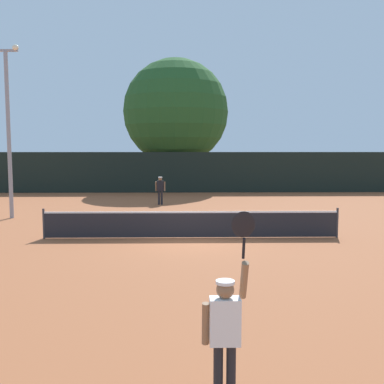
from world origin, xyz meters
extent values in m
plane|color=#9E5633|center=(0.00, 0.00, 0.00)|extent=(120.00, 120.00, 0.00)
cube|color=#232328|center=(0.00, 0.00, 0.48)|extent=(10.50, 0.03, 0.91)
cube|color=white|center=(0.00, 0.00, 0.93)|extent=(10.50, 0.04, 0.06)
cylinder|color=#333338|center=(-5.25, 0.00, 0.54)|extent=(0.08, 0.08, 1.07)
cylinder|color=#333338|center=(5.25, 0.00, 0.54)|extent=(0.08, 0.08, 1.07)
cube|color=black|center=(0.00, 16.57, 1.47)|extent=(36.20, 0.12, 2.93)
cube|color=white|center=(0.22, -10.47, 1.08)|extent=(0.38, 0.22, 0.58)
sphere|color=#8C6647|center=(0.22, -10.47, 1.48)|extent=(0.22, 0.22, 0.22)
cylinder|color=white|center=(0.22, -10.47, 1.57)|extent=(0.23, 0.23, 0.04)
cylinder|color=black|center=(0.14, -10.47, 0.39)|extent=(0.12, 0.12, 0.79)
cylinder|color=black|center=(0.30, -10.47, 0.39)|extent=(0.12, 0.12, 0.79)
cylinder|color=#8C6647|center=(-0.02, -10.47, 1.05)|extent=(0.09, 0.17, 0.56)
cylinder|color=#8C6647|center=(0.46, -10.38, 1.57)|extent=(0.09, 0.31, 0.54)
cylinder|color=black|center=(0.46, -10.32, 1.96)|extent=(0.04, 0.11, 0.28)
ellipsoid|color=black|center=(0.46, -10.26, 2.25)|extent=(0.30, 0.13, 0.36)
cube|color=black|center=(-1.60, 9.56, 1.07)|extent=(0.38, 0.22, 0.58)
sphere|color=#8C6647|center=(-1.60, 9.56, 1.47)|extent=(0.22, 0.22, 0.22)
cylinder|color=white|center=(-1.60, 9.56, 1.56)|extent=(0.23, 0.23, 0.04)
cylinder|color=black|center=(-1.68, 9.56, 0.39)|extent=(0.12, 0.12, 0.78)
cylinder|color=black|center=(-1.52, 9.56, 0.39)|extent=(0.12, 0.12, 0.78)
cylinder|color=#8C6647|center=(-1.84, 9.56, 1.05)|extent=(0.09, 0.17, 0.55)
cylinder|color=#8C6647|center=(-1.36, 9.56, 1.05)|extent=(0.09, 0.15, 0.55)
sphere|color=#CCE033|center=(0.98, 1.18, 0.03)|extent=(0.07, 0.07, 0.07)
cylinder|color=gray|center=(-8.20, 4.77, 3.74)|extent=(0.18, 0.18, 7.49)
cube|color=gray|center=(-8.20, 4.77, 7.54)|extent=(1.10, 0.10, 0.10)
sphere|color=#F2EDCC|center=(-7.75, 4.77, 7.67)|extent=(0.28, 0.28, 0.28)
cylinder|color=brown|center=(-0.87, 19.76, 1.48)|extent=(0.56, 0.56, 2.97)
sphere|color=#235123|center=(-0.87, 19.76, 6.06)|extent=(8.25, 8.25, 8.25)
cube|color=black|center=(-8.21, 25.24, 0.60)|extent=(2.37, 4.39, 0.90)
cube|color=#2D333D|center=(-8.21, 24.94, 1.37)|extent=(1.94, 2.38, 0.64)
cylinder|color=black|center=(-9.06, 26.64, 0.30)|extent=(0.22, 0.60, 0.60)
cylinder|color=black|center=(-7.36, 26.64, 0.30)|extent=(0.22, 0.60, 0.60)
cylinder|color=black|center=(-9.06, 23.84, 0.30)|extent=(0.22, 0.60, 0.60)
cylinder|color=black|center=(-7.36, 23.84, 0.30)|extent=(0.22, 0.60, 0.60)
camera|label=1|loc=(-0.29, -15.76, 3.20)|focal=41.79mm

